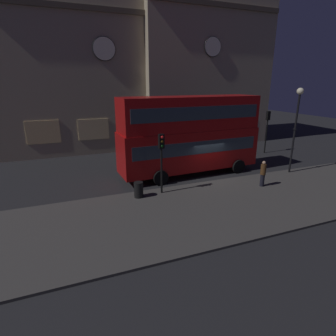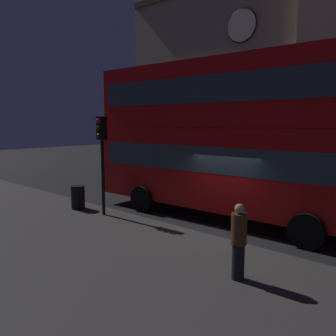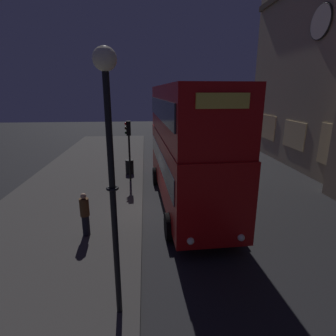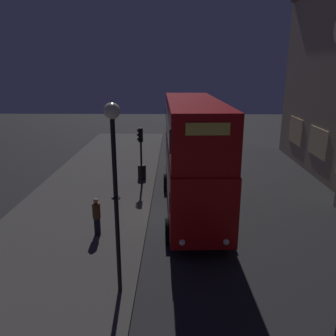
{
  "view_description": "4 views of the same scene",
  "coord_description": "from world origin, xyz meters",
  "px_view_note": "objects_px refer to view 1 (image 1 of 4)",
  "views": [
    {
      "loc": [
        -9.74,
        -16.66,
        6.72
      ],
      "look_at": [
        -3.32,
        -0.43,
        1.24
      ],
      "focal_mm": 29.35,
      "sensor_mm": 36.0,
      "label": 1
    },
    {
      "loc": [
        5.98,
        -9.58,
        3.6
      ],
      "look_at": [
        -2.72,
        0.18,
        1.85
      ],
      "focal_mm": 36.55,
      "sensor_mm": 36.0,
      "label": 2
    },
    {
      "loc": [
        11.94,
        -0.75,
        5.49
      ],
      "look_at": [
        -2.03,
        0.41,
        1.5
      ],
      "focal_mm": 28.87,
      "sensor_mm": 36.0,
      "label": 3
    },
    {
      "loc": [
        15.99,
        0.28,
        7.27
      ],
      "look_at": [
        -3.18,
        -0.08,
        1.62
      ],
      "focal_mm": 36.32,
      "sensor_mm": 36.0,
      "label": 4
    }
  ],
  "objects_px": {
    "double_decker_bus": "(190,132)",
    "litter_bin": "(139,190)",
    "traffic_light_far_side": "(267,123)",
    "traffic_light_near_kerb": "(162,151)",
    "pedestrian": "(263,173)",
    "street_lamp": "(297,114)"
  },
  "relations": [
    {
      "from": "double_decker_bus",
      "to": "litter_bin",
      "type": "xyz_separation_m",
      "value": [
        -4.84,
        -3.11,
        -2.61
      ]
    },
    {
      "from": "pedestrian",
      "to": "litter_bin",
      "type": "height_order",
      "value": "pedestrian"
    },
    {
      "from": "double_decker_bus",
      "to": "litter_bin",
      "type": "distance_m",
      "value": 6.32
    },
    {
      "from": "traffic_light_near_kerb",
      "to": "traffic_light_far_side",
      "type": "bearing_deg",
      "value": 24.04
    },
    {
      "from": "pedestrian",
      "to": "litter_bin",
      "type": "relative_size",
      "value": 1.83
    },
    {
      "from": "street_lamp",
      "to": "pedestrian",
      "type": "bearing_deg",
      "value": -157.72
    },
    {
      "from": "traffic_light_near_kerb",
      "to": "traffic_light_far_side",
      "type": "height_order",
      "value": "traffic_light_far_side"
    },
    {
      "from": "pedestrian",
      "to": "double_decker_bus",
      "type": "bearing_deg",
      "value": 150.31
    },
    {
      "from": "double_decker_bus",
      "to": "traffic_light_far_side",
      "type": "bearing_deg",
      "value": 15.66
    },
    {
      "from": "traffic_light_near_kerb",
      "to": "pedestrian",
      "type": "xyz_separation_m",
      "value": [
        6.58,
        -1.35,
        -1.78
      ]
    },
    {
      "from": "double_decker_bus",
      "to": "pedestrian",
      "type": "xyz_separation_m",
      "value": [
        3.25,
        -4.35,
        -2.2
      ]
    },
    {
      "from": "traffic_light_near_kerb",
      "to": "street_lamp",
      "type": "relative_size",
      "value": 0.59
    },
    {
      "from": "double_decker_bus",
      "to": "litter_bin",
      "type": "bearing_deg",
      "value": -149.64
    },
    {
      "from": "double_decker_bus",
      "to": "traffic_light_far_side",
      "type": "height_order",
      "value": "double_decker_bus"
    },
    {
      "from": "traffic_light_far_side",
      "to": "litter_bin",
      "type": "relative_size",
      "value": 4.33
    },
    {
      "from": "traffic_light_near_kerb",
      "to": "litter_bin",
      "type": "bearing_deg",
      "value": -177.16
    },
    {
      "from": "traffic_light_far_side",
      "to": "double_decker_bus",
      "type": "bearing_deg",
      "value": 17.12
    },
    {
      "from": "traffic_light_far_side",
      "to": "litter_bin",
      "type": "height_order",
      "value": "traffic_light_far_side"
    },
    {
      "from": "traffic_light_far_side",
      "to": "street_lamp",
      "type": "height_order",
      "value": "street_lamp"
    },
    {
      "from": "traffic_light_near_kerb",
      "to": "street_lamp",
      "type": "bearing_deg",
      "value": 0.24
    },
    {
      "from": "traffic_light_near_kerb",
      "to": "litter_bin",
      "type": "distance_m",
      "value": 2.66
    },
    {
      "from": "double_decker_bus",
      "to": "street_lamp",
      "type": "height_order",
      "value": "street_lamp"
    }
  ]
}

